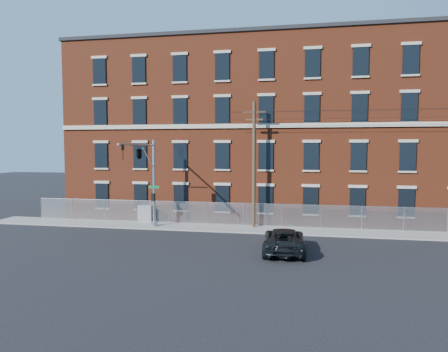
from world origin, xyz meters
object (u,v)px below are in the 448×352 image
pickup_truck (284,240)px  utility_cabinet (145,214)px  utility_pole_near (254,162)px  traffic_signal_mast (143,162)px

pickup_truck → utility_cabinet: 14.11m
utility_pole_near → utility_cabinet: bearing=177.8°
utility_pole_near → traffic_signal_mast: bearing=-156.9°
utility_pole_near → pickup_truck: 8.79m
pickup_truck → utility_cabinet: (-12.03, 7.36, 0.10)m
traffic_signal_mast → utility_pole_near: size_ratio=0.70×
utility_cabinet → pickup_truck: bearing=-36.4°
traffic_signal_mast → utility_pole_near: utility_pole_near is taller
utility_pole_near → pickup_truck: bearing=-69.1°
traffic_signal_mast → utility_pole_near: (8.00, 3.42, -0.05)m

